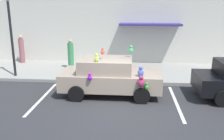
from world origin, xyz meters
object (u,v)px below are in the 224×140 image
object	(u,v)px
plush_covered_car	(110,76)
pedestrian_near_shopfront	(22,50)
pedestrian_walking_past	(71,55)
teddy_bear_on_sidewalk	(82,72)
street_lamp_post	(11,28)

from	to	relation	value
plush_covered_car	pedestrian_near_shopfront	world-z (taller)	plush_covered_car
pedestrian_near_shopfront	pedestrian_walking_past	distance (m)	3.58
pedestrian_walking_past	plush_covered_car	bearing A→B (deg)	-54.12
teddy_bear_on_sidewalk	pedestrian_walking_past	world-z (taller)	pedestrian_walking_past
teddy_bear_on_sidewalk	pedestrian_near_shopfront	distance (m)	5.21
street_lamp_post	pedestrian_near_shopfront	bearing A→B (deg)	107.44
teddy_bear_on_sidewalk	pedestrian_walking_past	size ratio (longest dim) A/B	0.34
teddy_bear_on_sidewalk	pedestrian_walking_past	bearing A→B (deg)	120.58
plush_covered_car	teddy_bear_on_sidewalk	size ratio (longest dim) A/B	7.30
street_lamp_post	pedestrian_walking_past	bearing A→B (deg)	34.03
plush_covered_car	teddy_bear_on_sidewalk	world-z (taller)	plush_covered_car
teddy_bear_on_sidewalk	street_lamp_post	distance (m)	4.08
pedestrian_near_shopfront	street_lamp_post	bearing A→B (deg)	-72.56
pedestrian_walking_past	teddy_bear_on_sidewalk	bearing A→B (deg)	-59.42
pedestrian_walking_past	pedestrian_near_shopfront	bearing A→B (deg)	161.19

